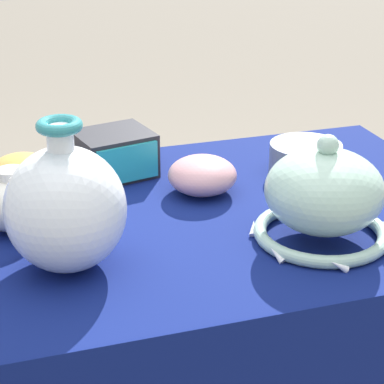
{
  "coord_description": "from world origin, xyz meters",
  "views": [
    {
      "loc": [
        -0.37,
        -1.16,
        1.33
      ],
      "look_at": [
        -0.03,
        -0.1,
        0.84
      ],
      "focal_mm": 70.0,
      "sensor_mm": 36.0,
      "label": 1
    }
  ],
  "objects_px": {
    "vase_tall_bulbous": "(65,208)",
    "mosaic_tile_box": "(115,154)",
    "bowl_shallow_ochre": "(21,169)",
    "pot_squat_slate": "(305,159)",
    "jar_round_ivory": "(13,202)",
    "bowl_shallow_rose": "(202,175)",
    "vase_dome_bell": "(324,198)"
  },
  "relations": [
    {
      "from": "vase_tall_bulbous",
      "to": "mosaic_tile_box",
      "type": "relative_size",
      "value": 1.44
    },
    {
      "from": "bowl_shallow_ochre",
      "to": "pot_squat_slate",
      "type": "xyz_separation_m",
      "value": [
        0.55,
        -0.12,
        0.0
      ]
    },
    {
      "from": "jar_round_ivory",
      "to": "bowl_shallow_ochre",
      "type": "xyz_separation_m",
      "value": [
        0.03,
        0.19,
        -0.02
      ]
    },
    {
      "from": "mosaic_tile_box",
      "to": "bowl_shallow_rose",
      "type": "xyz_separation_m",
      "value": [
        0.14,
        -0.14,
        -0.01
      ]
    },
    {
      "from": "vase_dome_bell",
      "to": "jar_round_ivory",
      "type": "xyz_separation_m",
      "value": [
        -0.49,
        0.2,
        -0.02
      ]
    },
    {
      "from": "jar_round_ivory",
      "to": "pot_squat_slate",
      "type": "bearing_deg",
      "value": 7.04
    },
    {
      "from": "mosaic_tile_box",
      "to": "jar_round_ivory",
      "type": "bearing_deg",
      "value": -151.88
    },
    {
      "from": "bowl_shallow_ochre",
      "to": "pot_squat_slate",
      "type": "distance_m",
      "value": 0.57
    },
    {
      "from": "bowl_shallow_rose",
      "to": "pot_squat_slate",
      "type": "height_order",
      "value": "bowl_shallow_rose"
    },
    {
      "from": "bowl_shallow_ochre",
      "to": "pot_squat_slate",
      "type": "relative_size",
      "value": 0.81
    },
    {
      "from": "mosaic_tile_box",
      "to": "bowl_shallow_ochre",
      "type": "relative_size",
      "value": 1.42
    },
    {
      "from": "vase_dome_bell",
      "to": "pot_squat_slate",
      "type": "relative_size",
      "value": 1.66
    },
    {
      "from": "bowl_shallow_rose",
      "to": "jar_round_ivory",
      "type": "height_order",
      "value": "jar_round_ivory"
    },
    {
      "from": "bowl_shallow_ochre",
      "to": "pot_squat_slate",
      "type": "height_order",
      "value": "pot_squat_slate"
    },
    {
      "from": "jar_round_ivory",
      "to": "vase_dome_bell",
      "type": "bearing_deg",
      "value": -22.03
    },
    {
      "from": "vase_dome_bell",
      "to": "mosaic_tile_box",
      "type": "height_order",
      "value": "vase_dome_bell"
    },
    {
      "from": "bowl_shallow_rose",
      "to": "bowl_shallow_ochre",
      "type": "bearing_deg",
      "value": 155.36
    },
    {
      "from": "mosaic_tile_box",
      "to": "pot_squat_slate",
      "type": "height_order",
      "value": "mosaic_tile_box"
    },
    {
      "from": "vase_dome_bell",
      "to": "jar_round_ivory",
      "type": "bearing_deg",
      "value": 157.97
    },
    {
      "from": "pot_squat_slate",
      "to": "bowl_shallow_ochre",
      "type": "bearing_deg",
      "value": 167.6
    },
    {
      "from": "vase_dome_bell",
      "to": "jar_round_ivory",
      "type": "height_order",
      "value": "vase_dome_bell"
    },
    {
      "from": "vase_dome_bell",
      "to": "jar_round_ivory",
      "type": "distance_m",
      "value": 0.53
    },
    {
      "from": "vase_tall_bulbous",
      "to": "vase_dome_bell",
      "type": "xyz_separation_m",
      "value": [
        0.42,
        -0.03,
        -0.03
      ]
    },
    {
      "from": "vase_tall_bulbous",
      "to": "vase_dome_bell",
      "type": "distance_m",
      "value": 0.42
    },
    {
      "from": "vase_dome_bell",
      "to": "pot_squat_slate",
      "type": "height_order",
      "value": "vase_dome_bell"
    },
    {
      "from": "bowl_shallow_ochre",
      "to": "bowl_shallow_rose",
      "type": "bearing_deg",
      "value": -24.64
    },
    {
      "from": "vase_dome_bell",
      "to": "mosaic_tile_box",
      "type": "bearing_deg",
      "value": 125.56
    },
    {
      "from": "bowl_shallow_rose",
      "to": "pot_squat_slate",
      "type": "relative_size",
      "value": 0.9
    },
    {
      "from": "vase_tall_bulbous",
      "to": "mosaic_tile_box",
      "type": "xyz_separation_m",
      "value": [
        0.15,
        0.35,
        -0.06
      ]
    },
    {
      "from": "vase_tall_bulbous",
      "to": "pot_squat_slate",
      "type": "bearing_deg",
      "value": 24.49
    },
    {
      "from": "bowl_shallow_ochre",
      "to": "pot_squat_slate",
      "type": "bearing_deg",
      "value": -12.4
    },
    {
      "from": "mosaic_tile_box",
      "to": "bowl_shallow_rose",
      "type": "height_order",
      "value": "mosaic_tile_box"
    }
  ]
}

